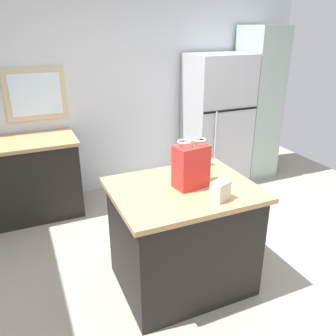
{
  "coord_description": "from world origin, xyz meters",
  "views": [
    {
      "loc": [
        -1.26,
        -2.08,
        2.1
      ],
      "look_at": [
        -0.15,
        0.42,
        0.96
      ],
      "focal_mm": 37.35,
      "sensor_mm": 36.0,
      "label": 1
    }
  ],
  "objects": [
    {
      "name": "kitchen_island",
      "position": [
        -0.15,
        0.12,
        0.46
      ],
      "size": [
        1.12,
        0.91,
        0.91
      ],
      "color": "black",
      "rests_on": "ground"
    },
    {
      "name": "shopping_bag",
      "position": [
        -0.09,
        0.12,
        1.09
      ],
      "size": [
        0.28,
        0.2,
        0.38
      ],
      "color": "red",
      "rests_on": "kitchen_island"
    },
    {
      "name": "tall_cabinet",
      "position": [
        1.89,
        1.9,
        1.04
      ],
      "size": [
        0.46,
        0.6,
        2.08
      ],
      "color": "#9EB2A8",
      "rests_on": "ground"
    },
    {
      "name": "sink_counter",
      "position": [
        -1.47,
        1.9,
        0.47
      ],
      "size": [
        1.58,
        0.67,
        1.1
      ],
      "color": "black",
      "rests_on": "ground"
    },
    {
      "name": "back_wall",
      "position": [
        -0.01,
        2.3,
        1.4
      ],
      "size": [
        5.2,
        0.13,
        2.8
      ],
      "color": "silver",
      "rests_on": "ground"
    },
    {
      "name": "bottle",
      "position": [
        0.19,
        0.46,
        1.04
      ],
      "size": [
        0.07,
        0.07,
        0.27
      ],
      "color": "white",
      "rests_on": "kitchen_island"
    },
    {
      "name": "ground",
      "position": [
        0.0,
        0.0,
        0.0
      ],
      "size": [
        6.23,
        6.23,
        0.0
      ],
      "primitive_type": "plane",
      "color": "#9E9384"
    },
    {
      "name": "refrigerator",
      "position": [
        1.23,
        1.9,
        0.87
      ],
      "size": [
        0.8,
        0.67,
        1.75
      ],
      "color": "#B7B7BC",
      "rests_on": "ground"
    },
    {
      "name": "small_box",
      "position": [
        -0.0,
        -0.17,
        0.98
      ],
      "size": [
        0.16,
        0.14,
        0.14
      ],
      "primitive_type": "cube",
      "rotation": [
        0.0,
        0.0,
        0.37
      ],
      "color": "beige",
      "rests_on": "kitchen_island"
    }
  ]
}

